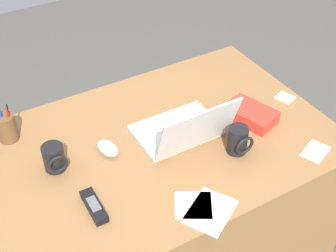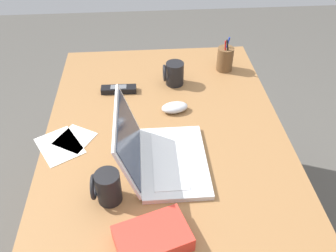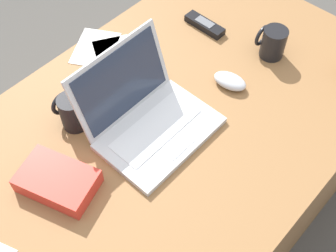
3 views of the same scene
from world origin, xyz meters
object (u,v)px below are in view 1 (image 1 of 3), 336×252
object	(u,v)px
computer_mouse	(108,148)
coffee_mug_white	(54,158)
coffee_mug_tall	(238,141)
cordless_phone	(94,206)
snack_bag	(251,114)
laptop	(184,129)
pen_holder	(7,128)

from	to	relation	value
computer_mouse	coffee_mug_white	world-z (taller)	coffee_mug_white
coffee_mug_tall	computer_mouse	bearing A→B (deg)	-29.85
cordless_phone	snack_bag	world-z (taller)	snack_bag
laptop	pen_holder	bearing A→B (deg)	-29.95
snack_bag	laptop	bearing A→B (deg)	-7.00
computer_mouse	coffee_mug_tall	world-z (taller)	coffee_mug_tall
laptop	pen_holder	size ratio (longest dim) A/B	2.03
pen_holder	coffee_mug_tall	bearing A→B (deg)	145.15
cordless_phone	snack_bag	xyz separation A→B (m)	(-0.74, -0.11, 0.01)
computer_mouse	snack_bag	world-z (taller)	snack_bag
coffee_mug_tall	cordless_phone	size ratio (longest dim) A/B	0.73
coffee_mug_white	snack_bag	world-z (taller)	coffee_mug_white
laptop	pen_holder	distance (m)	0.68
laptop	computer_mouse	bearing A→B (deg)	-15.08
cordless_phone	pen_holder	bearing A→B (deg)	-73.35
pen_holder	snack_bag	size ratio (longest dim) A/B	0.83
coffee_mug_white	cordless_phone	distance (m)	0.25
laptop	coffee_mug_white	distance (m)	0.49
laptop	coffee_mug_tall	xyz separation A→B (m)	(-0.14, 0.16, 0.01)
pen_holder	snack_bag	xyz separation A→B (m)	(-0.88, 0.37, -0.03)
coffee_mug_white	snack_bag	distance (m)	0.79
computer_mouse	cordless_phone	size ratio (longest dim) A/B	0.71
coffee_mug_tall	snack_bag	bearing A→B (deg)	-141.85
laptop	coffee_mug_tall	bearing A→B (deg)	129.49
computer_mouse	pen_holder	size ratio (longest dim) A/B	0.65
laptop	cordless_phone	size ratio (longest dim) A/B	2.20
laptop	coffee_mug_tall	world-z (taller)	laptop
computer_mouse	pen_holder	bearing A→B (deg)	-50.80
computer_mouse	coffee_mug_tall	bearing A→B (deg)	140.31
computer_mouse	pen_holder	world-z (taller)	pen_holder
laptop	snack_bag	distance (m)	0.30
coffee_mug_tall	cordless_phone	world-z (taller)	coffee_mug_tall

